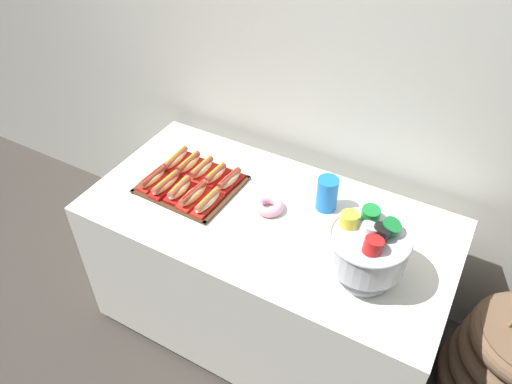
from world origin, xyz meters
TOP-DOWN VIEW (x-y plane):
  - ground_plane at (0.00, 0.00)m, footprint 10.00×10.00m
  - back_wall at (0.00, 0.55)m, footprint 6.00×0.10m
  - buffet_table at (0.00, 0.00)m, footprint 1.56×0.78m
  - floor_vase at (1.11, 0.16)m, footprint 0.56×0.56m
  - serving_tray at (-0.39, -0.00)m, footprint 0.42×0.37m
  - hot_dog_0 at (-0.54, -0.08)m, footprint 0.07×0.17m
  - hot_dog_1 at (-0.47, -0.08)m, footprint 0.07×0.18m
  - hot_dog_2 at (-0.39, -0.08)m, footprint 0.07×0.16m
  - hot_dog_3 at (-0.32, -0.09)m, footprint 0.08×0.18m
  - hot_dog_4 at (-0.24, -0.09)m, footprint 0.06×0.18m
  - hot_dog_5 at (-0.54, 0.09)m, footprint 0.06×0.18m
  - hot_dog_6 at (-0.46, 0.08)m, footprint 0.07×0.16m
  - hot_dog_7 at (-0.39, 0.08)m, footprint 0.07×0.16m
  - hot_dog_8 at (-0.31, 0.08)m, footprint 0.07×0.16m
  - hot_dog_9 at (-0.24, 0.08)m, footprint 0.07×0.16m
  - punch_bowl at (0.45, -0.11)m, footprint 0.30×0.30m
  - cup_stack at (0.19, 0.16)m, footprint 0.09×0.09m
  - donut at (-0.01, 0.03)m, footprint 0.13×0.13m

SIDE VIEW (x-z plane):
  - ground_plane at x=0.00m, z-range 0.00..0.00m
  - floor_vase at x=1.11m, z-range -0.30..0.80m
  - buffet_table at x=0.00m, z-range 0.02..0.80m
  - serving_tray at x=-0.39m, z-range 0.78..0.80m
  - donut at x=-0.01m, z-range 0.78..0.83m
  - hot_dog_4 at x=-0.24m, z-range 0.79..0.85m
  - hot_dog_1 at x=-0.47m, z-range 0.79..0.85m
  - hot_dog_5 at x=-0.54m, z-range 0.79..0.85m
  - hot_dog_9 at x=-0.24m, z-range 0.79..0.85m
  - hot_dog_0 at x=-0.54m, z-range 0.79..0.85m
  - hot_dog_8 at x=-0.31m, z-range 0.79..0.85m
  - hot_dog_6 at x=-0.46m, z-range 0.79..0.85m
  - hot_dog_3 at x=-0.32m, z-range 0.79..0.85m
  - hot_dog_2 at x=-0.39m, z-range 0.79..0.85m
  - hot_dog_7 at x=-0.39m, z-range 0.79..0.85m
  - cup_stack at x=0.19m, z-range 0.78..0.94m
  - punch_bowl at x=0.45m, z-range 0.80..1.06m
  - back_wall at x=0.00m, z-range 0.00..2.60m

